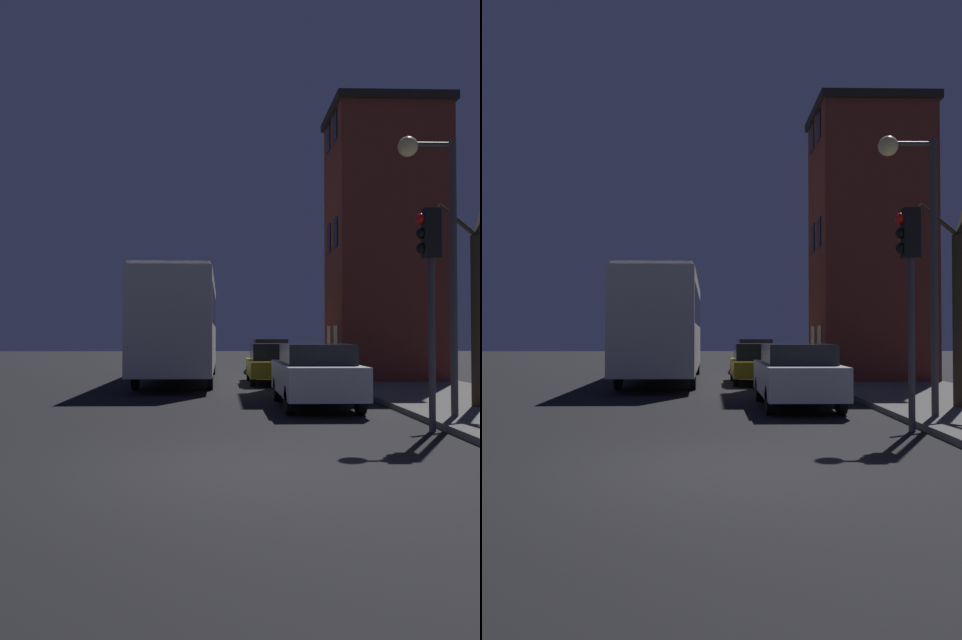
# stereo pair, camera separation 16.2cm
# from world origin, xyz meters

# --- Properties ---
(ground_plane) EXTENTS (120.00, 120.00, 0.00)m
(ground_plane) POSITION_xyz_m (0.00, 0.00, 0.00)
(ground_plane) COLOR black
(brick_building) EXTENTS (4.28, 3.91, 10.19)m
(brick_building) POSITION_xyz_m (6.07, 15.16, 5.24)
(brick_building) COLOR brown
(brick_building) RESTS_ON sidewalk
(streetlamp) EXTENTS (1.17, 0.40, 5.55)m
(streetlamp) POSITION_xyz_m (4.13, 4.09, 3.92)
(streetlamp) COLOR #38383A
(streetlamp) RESTS_ON sidewalk
(traffic_light) EXTENTS (0.43, 0.24, 4.01)m
(traffic_light) POSITION_xyz_m (3.60, 2.96, 2.89)
(traffic_light) COLOR #38383A
(traffic_light) RESTS_ON ground
(bare_tree) EXTENTS (1.97, 1.28, 5.37)m
(bare_tree) POSITION_xyz_m (5.65, 5.70, 2.66)
(bare_tree) COLOR #2D2319
(bare_tree) RESTS_ON sidewalk
(bus) EXTENTS (2.56, 11.80, 3.89)m
(bus) POSITION_xyz_m (-1.67, 15.52, 2.30)
(bus) COLOR beige
(bus) RESTS_ON ground
(car_near_lane) EXTENTS (1.73, 4.39, 1.52)m
(car_near_lane) POSITION_xyz_m (2.11, 6.77, 0.80)
(car_near_lane) COLOR #B7BABF
(car_near_lane) RESTS_ON ground
(car_mid_lane) EXTENTS (1.84, 4.08, 1.43)m
(car_mid_lane) POSITION_xyz_m (1.75, 14.22, 0.73)
(car_mid_lane) COLOR olive
(car_mid_lane) RESTS_ON ground
(car_far_lane) EXTENTS (1.71, 3.89, 1.55)m
(car_far_lane) POSITION_xyz_m (2.17, 21.42, 0.80)
(car_far_lane) COLOR black
(car_far_lane) RESTS_ON ground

